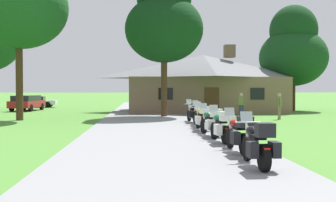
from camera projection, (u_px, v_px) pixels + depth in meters
The scene contains 16 objects.
ground_plane at pixel (155, 125), 21.92m from camera, with size 500.00×500.00×0.00m, color #4C8433.
asphalt_driveway at pixel (156, 128), 19.93m from camera, with size 6.40×80.00×0.06m, color gray.
motorcycle_black_nearest_to_camera at pixel (258, 145), 9.74m from camera, with size 0.72×2.08×1.30m.
motorcycle_red_second_in_row at pixel (239, 134), 12.04m from camera, with size 0.80×2.08×1.30m.
motorcycle_green_third_in_row at pixel (222, 127), 14.45m from camera, with size 0.84×2.08×1.30m.
motorcycle_green_fourth_in_row at pixel (212, 122), 16.41m from camera, with size 0.96×2.07×1.30m.
motorcycle_yellow_fifth_in_row at pixel (202, 118), 18.76m from camera, with size 0.77×2.08×1.30m.
motorcycle_silver_sixth_in_row at pixel (198, 115), 20.96m from camera, with size 0.66×2.08×1.30m.
motorcycle_silver_farthest_in_row at pixel (193, 113), 23.27m from camera, with size 0.89×2.08×1.30m.
stone_lodge at pixel (203, 83), 35.61m from camera, with size 13.52×9.05×5.85m.
bystander_olive_shirt_near_lodge at pixel (241, 104), 28.29m from camera, with size 0.51×0.34×1.69m.
bystander_olive_shirt_beside_signpost at pixel (279, 105), 26.31m from camera, with size 0.39×0.47×1.69m.
tree_right_of_lodge at pixel (293, 49), 36.99m from camera, with size 6.11×6.11×9.59m.
tree_by_lodge_front at pixel (164, 20), 28.56m from camera, with size 5.50×5.50×10.44m.
parked_red_suv_far_left at pixel (27, 102), 37.09m from camera, with size 2.28×4.76×1.40m.
parked_white_sedan_far_left at pixel (36, 102), 43.97m from camera, with size 4.33×2.15×1.20m.
Camera 1 is at (-0.72, -1.88, 1.93)m, focal length 43.58 mm.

